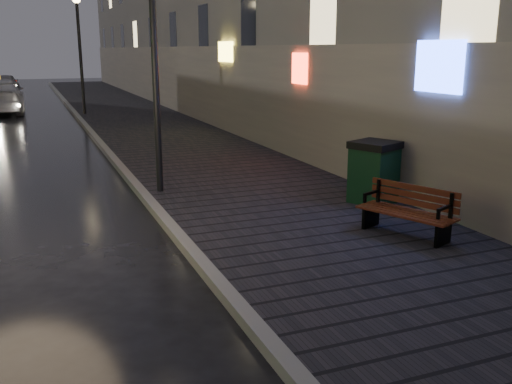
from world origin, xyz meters
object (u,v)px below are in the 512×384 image
trash_bin (374,172)px  car_far (5,83)px  lamp_near (153,29)px  lamp_far (79,40)px  bench (408,210)px

trash_bin → car_far: bearing=78.3°
lamp_near → car_far: size_ratio=1.30×
lamp_near → lamp_far: same height
trash_bin → bench: bearing=-130.8°
trash_bin → car_far: (-7.46, 36.00, -0.07)m
lamp_near → bench: bearing=-55.1°
bench → car_far: car_far is taller
lamp_far → bench: lamp_far is taller
lamp_near → trash_bin: lamp_near is taller
bench → lamp_near: bearing=102.2°
lamp_near → bench: size_ratio=3.14×
car_far → trash_bin: bearing=107.0°
bench → lamp_far: bearing=75.9°
lamp_near → lamp_far: 16.00m
car_far → lamp_near: bearing=101.7°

